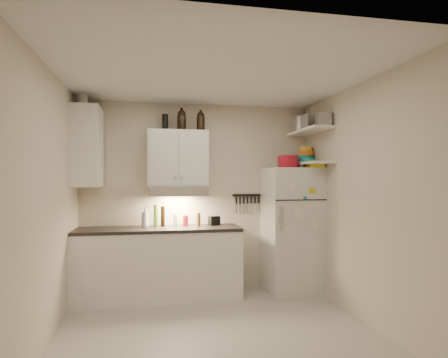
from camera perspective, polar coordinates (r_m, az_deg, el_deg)
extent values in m
cube|color=#B4AEA6|center=(4.07, -1.13, -22.47)|extent=(3.20, 3.00, 0.02)
cube|color=silver|center=(3.92, -1.12, 15.73)|extent=(3.20, 3.00, 0.02)
cube|color=beige|center=(5.27, -3.94, -2.74)|extent=(3.20, 0.02, 2.60)
cube|color=beige|center=(3.84, -25.55, -3.68)|extent=(0.02, 3.00, 2.60)
cube|color=beige|center=(4.35, 20.29, -3.27)|extent=(0.02, 3.00, 2.60)
cube|color=white|center=(5.04, -9.88, -12.74)|extent=(2.10, 0.60, 0.88)
cube|color=black|center=(4.96, -9.87, -7.54)|extent=(2.10, 0.62, 0.04)
cube|color=white|center=(5.07, -7.07, 3.10)|extent=(0.80, 0.33, 0.75)
cube|color=white|center=(4.99, -20.11, 4.60)|extent=(0.33, 0.55, 1.00)
cube|color=silver|center=(5.00, -7.02, -1.84)|extent=(0.76, 0.46, 0.12)
cube|color=silver|center=(5.27, 10.27, -7.64)|extent=(0.70, 0.68, 1.70)
cube|color=white|center=(5.22, 12.87, 7.14)|extent=(0.30, 0.95, 0.03)
cube|color=white|center=(5.19, 12.87, 2.31)|extent=(0.30, 0.95, 0.03)
cube|color=black|center=(5.37, 3.53, -2.47)|extent=(0.42, 0.02, 0.03)
cylinder|color=maroon|center=(5.10, 9.72, 2.58)|extent=(0.37, 0.37, 0.16)
cube|color=yellow|center=(5.11, 13.64, 2.13)|extent=(0.23, 0.27, 0.08)
cylinder|color=silver|center=(5.15, 11.73, 2.16)|extent=(0.07, 0.07, 0.09)
cylinder|color=silver|center=(5.57, 12.06, 8.01)|extent=(0.38, 0.38, 0.23)
cube|color=#AAAAAD|center=(5.23, 13.01, 8.42)|extent=(0.24, 0.22, 0.20)
cube|color=#AAAAAD|center=(4.97, 14.89, 8.70)|extent=(0.21, 0.21, 0.17)
cylinder|color=#187D85|center=(5.42, 12.03, 2.94)|extent=(0.27, 0.27, 0.11)
cylinder|color=orange|center=(5.40, 12.36, 3.87)|extent=(0.22, 0.22, 0.07)
cylinder|color=gold|center=(5.41, 12.36, 4.50)|extent=(0.17, 0.17, 0.05)
cylinder|color=#187D85|center=(5.21, 12.58, 2.77)|extent=(0.24, 0.24, 0.06)
cylinder|color=black|center=(5.19, -8.96, 8.47)|extent=(0.10, 0.10, 0.23)
cylinder|color=black|center=(5.12, -8.96, 8.47)|extent=(0.08, 0.08, 0.21)
cylinder|color=silver|center=(5.06, -20.77, 11.24)|extent=(0.15, 0.15, 0.17)
imported|color=white|center=(5.02, -11.91, -5.50)|extent=(0.14, 0.14, 0.30)
cylinder|color=brown|center=(5.02, -3.92, -6.18)|extent=(0.06, 0.06, 0.18)
cylinder|color=#45731C|center=(5.04, -10.38, -5.53)|extent=(0.07, 0.07, 0.29)
cylinder|color=black|center=(5.06, -9.30, -5.63)|extent=(0.07, 0.07, 0.27)
cylinder|color=silver|center=(5.03, -7.43, -6.25)|extent=(0.07, 0.07, 0.17)
cylinder|color=maroon|center=(5.07, -5.89, -6.34)|extent=(0.08, 0.08, 0.14)
cube|color=black|center=(5.14, -1.53, -6.37)|extent=(0.17, 0.14, 0.12)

